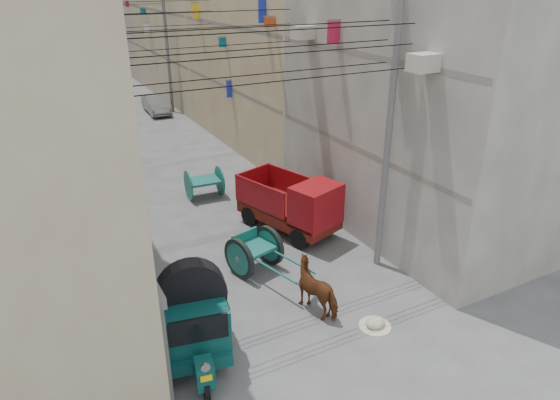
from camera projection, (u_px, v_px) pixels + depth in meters
building_row_right at (198, 3)px, 37.81m from camera, size 8.00×62.00×14.00m
shutters_left at (102, 217)px, 15.65m from camera, size 0.18×14.40×2.88m
signboards at (135, 81)px, 25.60m from camera, size 8.22×40.52×5.67m
ac_units at (362, 12)px, 14.26m from camera, size 0.70×6.55×3.35m
utility_poles at (159, 86)px, 21.62m from camera, size 7.40×22.20×8.00m
overhead_cables at (171, 24)px, 18.39m from camera, size 7.40×22.52×1.12m
auto_rickshaw at (193, 316)px, 11.62m from camera, size 1.96×2.91×1.98m
tonga_cart at (255, 251)px, 15.31m from camera, size 1.78×3.04×1.29m
mini_truck at (297, 208)px, 17.37m from camera, size 2.71×4.05×2.09m
second_cart at (204, 182)px, 20.46m from camera, size 1.47×1.32×1.24m
feed_sack at (375, 322)px, 13.03m from camera, size 0.53×0.42×0.26m
horse at (319, 288)px, 13.48m from camera, size 1.16×1.79×1.39m
distant_car_white at (108, 137)px, 26.15m from camera, size 2.62×4.18×1.33m
distant_car_grey at (156, 104)px, 33.07m from camera, size 1.40×3.67×1.20m
distant_car_green at (75, 77)px, 41.80m from camera, size 2.43×4.24×1.16m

